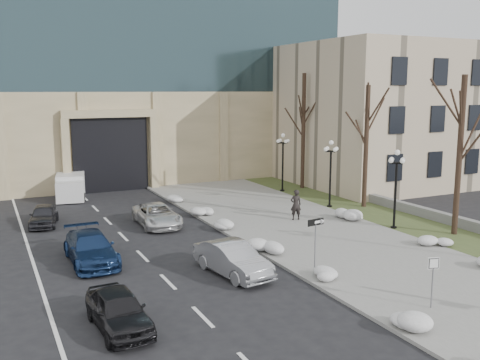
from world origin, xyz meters
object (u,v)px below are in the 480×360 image
(car_a, at_px, (119,310))
(keep_sign, at_px, (433,272))
(box_truck, at_px, (71,186))
(one_way_sign, at_px, (318,228))
(car_d, at_px, (157,215))
(pedestrian, at_px, (296,205))
(lamppost_b, at_px, (396,178))
(lamppost_c, at_px, (331,165))
(car_b, at_px, (233,259))
(car_c, at_px, (91,248))
(car_e, at_px, (44,215))
(lamppost_d, at_px, (283,154))

(car_a, distance_m, keep_sign, 11.50)
(box_truck, relative_size, one_way_sign, 2.42)
(car_d, xyz_separation_m, pedestrian, (8.14, -2.81, 0.42))
(lamppost_b, height_order, lamppost_c, same)
(car_b, relative_size, one_way_sign, 1.77)
(car_c, bearing_deg, lamppost_c, 15.48)
(car_d, xyz_separation_m, keep_sign, (5.45, -16.76, 0.87))
(keep_sign, xyz_separation_m, lamppost_c, (6.88, 16.22, 1.55))
(car_b, bearing_deg, lamppost_c, 29.24)
(car_e, bearing_deg, keep_sign, -47.48)
(box_truck, distance_m, one_way_sign, 23.91)
(lamppost_b, bearing_deg, one_way_sign, -152.66)
(car_c, bearing_deg, lamppost_b, -5.63)
(car_e, bearing_deg, car_a, -75.26)
(car_c, bearing_deg, car_e, 97.82)
(car_a, distance_m, car_d, 14.25)
(car_b, relative_size, car_c, 0.89)
(car_d, xyz_separation_m, car_e, (-6.19, 3.07, -0.02))
(car_c, xyz_separation_m, one_way_sign, (8.97, -5.88, 1.36))
(car_b, distance_m, car_d, 9.95)
(pedestrian, bearing_deg, car_e, -7.77)
(car_c, bearing_deg, box_truck, 84.06)
(pedestrian, bearing_deg, car_a, 51.85)
(pedestrian, xyz_separation_m, keep_sign, (-2.70, -13.95, 0.45))
(car_d, height_order, box_truck, box_truck)
(car_d, relative_size, car_e, 1.27)
(car_a, bearing_deg, car_d, 64.57)
(box_truck, bearing_deg, lamppost_d, -8.90)
(car_c, xyz_separation_m, pedestrian, (13.10, 2.66, 0.36))
(box_truck, bearing_deg, one_way_sign, -61.88)
(car_c, distance_m, one_way_sign, 10.81)
(car_a, height_order, car_c, car_c)
(box_truck, xyz_separation_m, lamppost_c, (15.65, -11.92, 2.18))
(car_e, height_order, lamppost_c, lamppost_c)
(pedestrian, distance_m, lamppost_b, 6.28)
(car_a, height_order, box_truck, box_truck)
(car_c, relative_size, box_truck, 0.82)
(keep_sign, bearing_deg, lamppost_d, 91.99)
(pedestrian, xyz_separation_m, box_truck, (-11.47, 14.19, -0.18))
(car_a, xyz_separation_m, lamppost_b, (17.77, 6.13, 2.39))
(car_c, relative_size, one_way_sign, 1.98)
(car_b, bearing_deg, one_way_sign, -30.40)
(keep_sign, bearing_deg, lamppost_b, 73.55)
(car_e, distance_m, lamppost_d, 18.90)
(box_truck, bearing_deg, car_d, -63.50)
(car_a, distance_m, car_b, 6.71)
(box_truck, distance_m, lamppost_c, 19.80)
(car_a, height_order, lamppost_c, lamppost_c)
(box_truck, height_order, one_way_sign, one_way_sign)
(car_b, xyz_separation_m, car_e, (-6.62, 13.00, -0.10))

